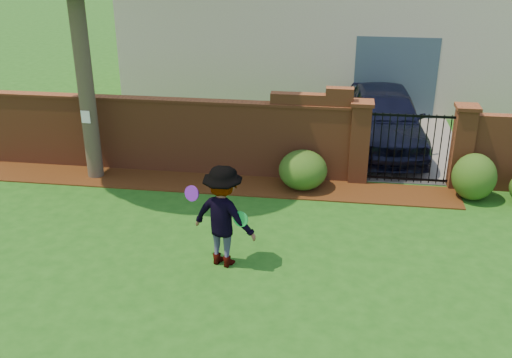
# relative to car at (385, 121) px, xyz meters

# --- Properties ---
(ground) EXTENTS (80.00, 80.00, 0.01)m
(ground) POSITION_rel_car_xyz_m (-3.08, -6.06, -0.80)
(ground) COLOR #1C5014
(ground) RESTS_ON ground
(mulch_bed) EXTENTS (11.10, 1.08, 0.03)m
(mulch_bed) POSITION_rel_car_xyz_m (-4.03, -2.72, -0.78)
(mulch_bed) COLOR #371B0A
(mulch_bed) RESTS_ON ground
(brick_wall) EXTENTS (8.70, 0.31, 2.16)m
(brick_wall) POSITION_rel_car_xyz_m (-5.09, -2.06, 0.13)
(brick_wall) COLOR brown
(brick_wall) RESTS_ON ground
(pillar_left) EXTENTS (0.50, 0.50, 1.88)m
(pillar_left) POSITION_rel_car_xyz_m (-0.68, -2.06, 0.16)
(pillar_left) COLOR brown
(pillar_left) RESTS_ON ground
(pillar_right) EXTENTS (0.50, 0.50, 1.88)m
(pillar_right) POSITION_rel_car_xyz_m (1.52, -2.06, 0.16)
(pillar_right) COLOR brown
(pillar_right) RESTS_ON ground
(iron_gate) EXTENTS (1.78, 0.03, 1.60)m
(iron_gate) POSITION_rel_car_xyz_m (0.42, -2.06, 0.06)
(iron_gate) COLOR black
(iron_gate) RESTS_ON ground
(driveway) EXTENTS (3.20, 8.00, 0.01)m
(driveway) POSITION_rel_car_xyz_m (0.42, 1.94, -0.79)
(driveway) COLOR slate
(driveway) RESTS_ON ground
(car) EXTENTS (2.22, 4.81, 1.60)m
(car) POSITION_rel_car_xyz_m (0.00, 0.00, 0.00)
(car) COLOR black
(car) RESTS_ON ground
(paper_notice) EXTENTS (0.20, 0.01, 0.28)m
(paper_notice) POSITION_rel_car_xyz_m (-6.68, -2.85, 0.70)
(paper_notice) COLOR white
(paper_notice) RESTS_ON tree
(shrub_left) EXTENTS (1.07, 1.07, 0.87)m
(shrub_left) POSITION_rel_car_xyz_m (-1.89, -2.63, -0.36)
(shrub_left) COLOR #1C4715
(shrub_left) RESTS_ON ground
(shrub_middle) EXTENTS (0.92, 0.92, 1.01)m
(shrub_middle) POSITION_rel_car_xyz_m (1.72, -2.65, -0.29)
(shrub_middle) COLOR #1C4715
(shrub_middle) RESTS_ON ground
(man) EXTENTS (1.32, 1.03, 1.80)m
(man) POSITION_rel_car_xyz_m (-3.02, -5.98, 0.10)
(man) COLOR gray
(man) RESTS_ON ground
(frisbee_purple) EXTENTS (0.28, 0.17, 0.27)m
(frisbee_purple) POSITION_rel_car_xyz_m (-3.51, -6.00, 0.52)
(frisbee_purple) COLOR #6C1CB2
(frisbee_purple) RESTS_ON man
(frisbee_green) EXTENTS (0.27, 0.14, 0.26)m
(frisbee_green) POSITION_rel_car_xyz_m (-2.67, -6.15, 0.18)
(frisbee_green) COLOR green
(frisbee_green) RESTS_ON man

